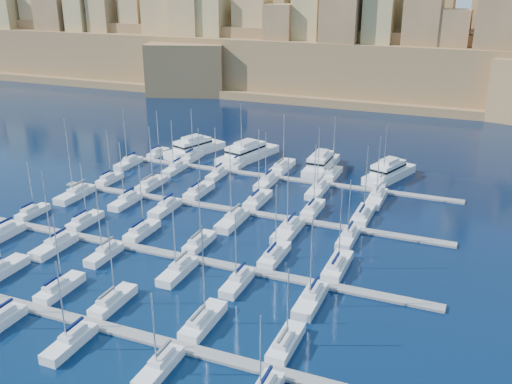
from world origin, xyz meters
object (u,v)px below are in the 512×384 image
at_px(motor_yacht_d, 389,172).
at_px(motor_yacht_c, 321,163).
at_px(sailboat_4, 203,321).
at_px(motor_yacht_a, 194,148).
at_px(motor_yacht_b, 247,153).
at_px(sailboat_2, 60,288).

bearing_deg(motor_yacht_d, motor_yacht_c, 179.85).
distance_m(sailboat_4, motor_yacht_c, 70.05).
bearing_deg(sailboat_4, motor_yacht_c, 93.16).
bearing_deg(motor_yacht_a, sailboat_4, -61.06).
xyz_separation_m(motor_yacht_a, motor_yacht_b, (14.90, 0.98, 0.00)).
distance_m(sailboat_4, motor_yacht_a, 80.46).
relative_size(motor_yacht_a, motor_yacht_d, 1.07).
height_order(motor_yacht_b, motor_yacht_c, same).
bearing_deg(sailboat_4, motor_yacht_a, 118.94).
distance_m(sailboat_2, motor_yacht_b, 71.75).
distance_m(sailboat_4, motor_yacht_b, 75.33).
xyz_separation_m(sailboat_4, motor_yacht_b, (-24.03, 71.39, 0.97)).
bearing_deg(sailboat_2, sailboat_4, 0.85).
bearing_deg(motor_yacht_d, sailboat_2, -117.40).
bearing_deg(sailboat_4, motor_yacht_d, 79.82).
bearing_deg(motor_yacht_b, motor_yacht_c, -4.12).
xyz_separation_m(sailboat_4, motor_yacht_c, (-3.86, 69.93, 0.97)).
relative_size(motor_yacht_a, motor_yacht_b, 0.90).
relative_size(motor_yacht_c, motor_yacht_d, 0.97).
xyz_separation_m(motor_yacht_b, motor_yacht_d, (36.59, -1.50, 0.00)).
bearing_deg(motor_yacht_a, sailboat_2, -77.97).
bearing_deg(motor_yacht_b, motor_yacht_d, -2.34).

